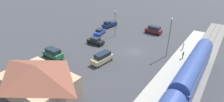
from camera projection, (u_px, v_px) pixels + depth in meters
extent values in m
plane|color=#38383D|center=(133.00, 51.00, 40.90)|extent=(200.00, 200.00, 0.00)
cube|color=slate|center=(196.00, 70.00, 33.58)|extent=(4.80, 70.00, 0.18)
cube|color=#59544C|center=(201.00, 70.00, 33.14)|extent=(0.10, 70.00, 0.12)
cube|color=#59544C|center=(193.00, 68.00, 33.89)|extent=(0.10, 70.00, 0.12)
cube|color=#A8A399|center=(176.00, 63.00, 35.64)|extent=(3.20, 46.00, 0.30)
cube|color=#33478C|center=(193.00, 72.00, 29.12)|extent=(2.90, 18.45, 3.70)
cube|color=#19389E|center=(183.00, 71.00, 30.01)|extent=(0.04, 16.98, 0.36)
cylinder|color=#33478C|center=(195.00, 63.00, 28.34)|extent=(2.75, 17.72, 2.76)
cube|color=tan|center=(40.00, 86.00, 26.13)|extent=(10.95, 7.19, 3.75)
pyramid|color=brown|center=(36.00, 71.00, 24.89)|extent=(11.75, 7.99, 1.81)
cube|color=#4C3323|center=(60.00, 79.00, 29.14)|extent=(1.10, 0.08, 2.10)
cylinder|color=brown|center=(183.00, 57.00, 36.92)|extent=(0.22, 0.22, 0.85)
cylinder|color=green|center=(183.00, 54.00, 36.59)|extent=(0.36, 0.36, 0.62)
sphere|color=tan|center=(184.00, 52.00, 36.40)|extent=(0.24, 0.24, 0.24)
cylinder|color=brown|center=(183.00, 48.00, 40.99)|extent=(0.22, 0.22, 0.85)
cylinder|color=silver|center=(183.00, 45.00, 40.66)|extent=(0.36, 0.36, 0.62)
sphere|color=tan|center=(184.00, 43.00, 40.47)|extent=(0.24, 0.24, 0.24)
cube|color=maroon|center=(154.00, 31.00, 51.29)|extent=(5.01, 2.25, 1.00)
cube|color=#19232D|center=(154.00, 28.00, 50.78)|extent=(3.53, 1.93, 0.88)
cylinder|color=black|center=(146.00, 32.00, 51.98)|extent=(0.22, 0.68, 0.68)
cylinder|color=black|center=(149.00, 30.00, 53.18)|extent=(0.22, 0.68, 0.68)
cylinder|color=black|center=(158.00, 34.00, 49.85)|extent=(0.22, 0.68, 0.68)
cylinder|color=black|center=(161.00, 33.00, 51.04)|extent=(0.22, 0.68, 0.68)
cube|color=#283D9E|center=(100.00, 32.00, 50.44)|extent=(2.83, 4.80, 0.76)
cube|color=#19232D|center=(100.00, 30.00, 50.13)|extent=(2.07, 2.48, 0.64)
cylinder|color=black|center=(100.00, 31.00, 52.29)|extent=(0.22, 0.68, 0.68)
cylinder|color=black|center=(105.00, 32.00, 51.75)|extent=(0.22, 0.68, 0.68)
cylinder|color=black|center=(95.00, 35.00, 49.48)|extent=(0.22, 0.68, 0.68)
cylinder|color=black|center=(100.00, 36.00, 48.94)|extent=(0.22, 0.68, 0.68)
cube|color=black|center=(96.00, 41.00, 44.37)|extent=(4.55, 1.97, 0.76)
cube|color=#19232D|center=(95.00, 39.00, 44.06)|extent=(2.21, 1.68, 0.64)
cylinder|color=black|center=(103.00, 43.00, 44.29)|extent=(0.22, 0.68, 0.68)
cylinder|color=black|center=(99.00, 45.00, 43.10)|extent=(0.22, 0.68, 0.68)
cylinder|color=black|center=(93.00, 40.00, 45.99)|extent=(0.22, 0.68, 0.68)
cylinder|color=black|center=(89.00, 42.00, 44.80)|extent=(0.22, 0.68, 0.68)
cube|color=#236638|center=(53.00, 54.00, 37.71)|extent=(4.92, 2.01, 1.00)
cube|color=#19232D|center=(53.00, 51.00, 37.21)|extent=(3.45, 1.76, 0.88)
cylinder|color=black|center=(45.00, 55.00, 38.31)|extent=(0.22, 0.68, 0.68)
cylinder|color=black|center=(51.00, 53.00, 39.56)|extent=(0.22, 0.68, 0.68)
cylinder|color=black|center=(56.00, 60.00, 36.31)|extent=(0.22, 0.68, 0.68)
cylinder|color=black|center=(62.00, 57.00, 37.55)|extent=(0.22, 0.68, 0.68)
cube|color=navy|center=(110.00, 25.00, 56.54)|extent=(2.53, 5.58, 0.92)
cube|color=#19232D|center=(107.00, 23.00, 55.46)|extent=(1.90, 1.90, 0.84)
cylinder|color=black|center=(107.00, 28.00, 54.80)|extent=(0.22, 0.76, 0.76)
cylinder|color=black|center=(103.00, 27.00, 55.82)|extent=(0.22, 0.76, 0.76)
cylinder|color=black|center=(116.00, 25.00, 57.67)|extent=(0.22, 0.76, 0.76)
cylinder|color=black|center=(112.00, 24.00, 58.70)|extent=(0.22, 0.76, 0.76)
cube|color=navy|center=(112.00, 22.00, 56.92)|extent=(2.17, 3.15, 0.20)
cube|color=#C6B284|center=(102.00, 59.00, 35.81)|extent=(2.43, 5.07, 1.00)
cube|color=#19232D|center=(103.00, 55.00, 35.49)|extent=(2.05, 3.58, 0.88)
cylinder|color=black|center=(99.00, 66.00, 34.25)|extent=(0.22, 0.68, 0.68)
cylinder|color=black|center=(93.00, 63.00, 35.26)|extent=(0.22, 0.68, 0.68)
cylinder|color=black|center=(111.00, 59.00, 36.80)|extent=(0.22, 0.68, 0.68)
cylinder|color=black|center=(105.00, 57.00, 37.82)|extent=(0.22, 0.68, 0.68)
cylinder|color=#515156|center=(169.00, 39.00, 36.81)|extent=(0.16, 0.16, 8.40)
sphere|color=#EAE5C6|center=(172.00, 19.00, 34.85)|extent=(0.44, 0.44, 0.44)
cylinder|color=#515156|center=(115.00, 24.00, 48.22)|extent=(0.16, 0.16, 7.02)
sphere|color=#EAE5C6|center=(115.00, 11.00, 46.57)|extent=(0.44, 0.44, 0.44)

